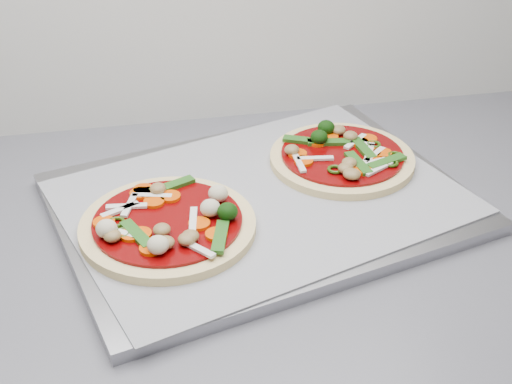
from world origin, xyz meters
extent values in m
cube|color=#949399|center=(0.52, 1.34, 0.91)|extent=(0.56, 0.47, 0.02)
cube|color=gray|center=(0.52, 1.34, 0.92)|extent=(0.55, 0.47, 0.00)
cylinder|color=#F0D98A|center=(0.40, 1.29, 0.92)|extent=(0.28, 0.28, 0.01)
cylinder|color=#720004|center=(0.40, 1.29, 0.93)|extent=(0.23, 0.23, 0.00)
cube|color=white|center=(0.39, 1.34, 0.94)|extent=(0.05, 0.02, 0.00)
cylinder|color=#EC4400|center=(0.37, 1.34, 0.93)|extent=(0.04, 0.04, 0.00)
cylinder|color=#EC4400|center=(0.41, 1.33, 0.93)|extent=(0.03, 0.03, 0.00)
torus|color=#25430B|center=(0.34, 1.29, 0.94)|extent=(0.03, 0.03, 0.00)
cube|color=white|center=(0.36, 1.32, 0.94)|extent=(0.02, 0.05, 0.00)
cube|color=white|center=(0.35, 1.27, 0.94)|extent=(0.04, 0.03, 0.00)
ellipsoid|color=olive|center=(0.39, 1.26, 0.94)|extent=(0.03, 0.03, 0.01)
cylinder|color=#EC4400|center=(0.38, 1.34, 0.93)|extent=(0.03, 0.03, 0.00)
ellipsoid|color=olive|center=(0.42, 1.24, 0.94)|extent=(0.03, 0.03, 0.01)
ellipsoid|color=beige|center=(0.39, 1.23, 0.94)|extent=(0.03, 0.03, 0.02)
cylinder|color=#EC4400|center=(0.45, 1.24, 0.93)|extent=(0.03, 0.03, 0.00)
cylinder|color=#EC4400|center=(0.39, 1.32, 0.93)|extent=(0.03, 0.03, 0.00)
ellipsoid|color=olive|center=(0.42, 1.23, 0.94)|extent=(0.03, 0.03, 0.01)
cylinder|color=#EC4400|center=(0.38, 1.23, 0.93)|extent=(0.03, 0.03, 0.00)
ellipsoid|color=beige|center=(0.33, 1.27, 0.94)|extent=(0.03, 0.03, 0.02)
torus|color=#25430B|center=(0.35, 1.27, 0.94)|extent=(0.03, 0.03, 0.00)
cylinder|color=#EC4400|center=(0.44, 1.27, 0.93)|extent=(0.04, 0.04, 0.00)
cube|color=white|center=(0.43, 1.28, 0.94)|extent=(0.02, 0.05, 0.00)
ellipsoid|color=#14390A|center=(0.47, 1.27, 0.94)|extent=(0.03, 0.03, 0.02)
ellipsoid|color=olive|center=(0.40, 1.34, 0.94)|extent=(0.03, 0.03, 0.01)
ellipsoid|color=olive|center=(0.39, 1.23, 0.94)|extent=(0.03, 0.03, 0.01)
cube|color=white|center=(0.35, 1.31, 0.94)|extent=(0.05, 0.03, 0.00)
cube|color=#275916|center=(0.46, 1.24, 0.94)|extent=(0.03, 0.06, 0.00)
cube|color=white|center=(0.43, 1.22, 0.94)|extent=(0.04, 0.04, 0.00)
ellipsoid|color=beige|center=(0.46, 1.31, 0.94)|extent=(0.03, 0.03, 0.02)
cylinder|color=#EC4400|center=(0.33, 1.29, 0.93)|extent=(0.03, 0.03, 0.00)
cube|color=white|center=(0.36, 1.32, 0.94)|extent=(0.05, 0.01, 0.00)
ellipsoid|color=olive|center=(0.34, 1.26, 0.94)|extent=(0.02, 0.02, 0.01)
cylinder|color=#EC4400|center=(0.38, 1.35, 0.93)|extent=(0.03, 0.03, 0.00)
cylinder|color=#EC4400|center=(0.36, 1.26, 0.93)|extent=(0.03, 0.03, 0.00)
ellipsoid|color=beige|center=(0.45, 1.28, 0.94)|extent=(0.03, 0.03, 0.02)
cube|color=#275916|center=(0.37, 1.26, 0.94)|extent=(0.04, 0.06, 0.00)
cylinder|color=#EC4400|center=(0.37, 1.26, 0.93)|extent=(0.03, 0.03, 0.00)
cube|color=#275916|center=(0.41, 1.35, 0.94)|extent=(0.06, 0.04, 0.00)
cylinder|color=#F0D98A|center=(0.64, 1.40, 0.92)|extent=(0.24, 0.24, 0.01)
cylinder|color=#720004|center=(0.64, 1.40, 0.93)|extent=(0.20, 0.20, 0.00)
cylinder|color=#EC4400|center=(0.65, 1.46, 0.93)|extent=(0.04, 0.04, 0.00)
ellipsoid|color=olive|center=(0.64, 1.36, 0.94)|extent=(0.02, 0.02, 0.01)
cylinder|color=#EC4400|center=(0.66, 1.35, 0.93)|extent=(0.03, 0.03, 0.00)
cube|color=white|center=(0.67, 1.42, 0.93)|extent=(0.04, 0.04, 0.00)
cylinder|color=#EC4400|center=(0.68, 1.39, 0.93)|extent=(0.03, 0.03, 0.00)
torus|color=#25430B|center=(0.69, 1.41, 0.93)|extent=(0.02, 0.02, 0.00)
cube|color=#275916|center=(0.60, 1.44, 0.93)|extent=(0.06, 0.04, 0.00)
cube|color=#275916|center=(0.69, 1.36, 0.93)|extent=(0.06, 0.03, 0.00)
torus|color=#25430B|center=(0.71, 1.37, 0.93)|extent=(0.03, 0.03, 0.00)
cube|color=#275916|center=(0.66, 1.36, 0.93)|extent=(0.02, 0.06, 0.00)
ellipsoid|color=olive|center=(0.64, 1.33, 0.94)|extent=(0.03, 0.03, 0.01)
cylinder|color=#EC4400|center=(0.68, 1.42, 0.93)|extent=(0.03, 0.03, 0.00)
cube|color=white|center=(0.67, 1.42, 0.93)|extent=(0.05, 0.03, 0.00)
torus|color=#25430B|center=(0.62, 1.35, 0.93)|extent=(0.02, 0.02, 0.00)
cube|color=white|center=(0.68, 1.39, 0.93)|extent=(0.03, 0.05, 0.00)
cube|color=white|center=(0.58, 1.38, 0.93)|extent=(0.01, 0.05, 0.00)
ellipsoid|color=olive|center=(0.64, 1.33, 0.94)|extent=(0.03, 0.03, 0.01)
cube|color=white|center=(0.68, 1.34, 0.93)|extent=(0.05, 0.03, 0.00)
ellipsoid|color=#14390A|center=(0.62, 1.43, 0.94)|extent=(0.02, 0.02, 0.02)
torus|color=#25430B|center=(0.70, 1.36, 0.93)|extent=(0.03, 0.03, 0.00)
ellipsoid|color=#14390A|center=(0.64, 1.45, 0.94)|extent=(0.03, 0.03, 0.02)
cylinder|color=#EC4400|center=(0.62, 1.43, 0.93)|extent=(0.03, 0.03, 0.00)
cylinder|color=#EC4400|center=(0.68, 1.36, 0.93)|extent=(0.03, 0.03, 0.00)
cylinder|color=#EC4400|center=(0.59, 1.38, 0.93)|extent=(0.03, 0.03, 0.00)
cube|color=#275916|center=(0.63, 1.43, 0.93)|extent=(0.06, 0.02, 0.00)
cylinder|color=#EC4400|center=(0.58, 1.40, 0.93)|extent=(0.03, 0.03, 0.00)
ellipsoid|color=olive|center=(0.63, 1.35, 0.94)|extent=(0.03, 0.03, 0.01)
ellipsoid|color=olive|center=(0.67, 1.43, 0.94)|extent=(0.03, 0.03, 0.01)
cube|color=white|center=(0.67, 1.36, 0.93)|extent=(0.05, 0.02, 0.00)
cube|color=#275916|center=(0.67, 1.40, 0.93)|extent=(0.02, 0.06, 0.00)
ellipsoid|color=olive|center=(0.58, 1.41, 0.94)|extent=(0.03, 0.03, 0.01)
cylinder|color=#EC4400|center=(0.64, 1.44, 0.93)|extent=(0.04, 0.04, 0.00)
cube|color=white|center=(0.68, 1.38, 0.93)|extent=(0.04, 0.04, 0.00)
ellipsoid|color=olive|center=(0.66, 1.45, 0.94)|extent=(0.03, 0.03, 0.01)
cube|color=white|center=(0.60, 1.39, 0.93)|extent=(0.05, 0.01, 0.00)
cylinder|color=#EC4400|center=(0.70, 1.38, 0.93)|extent=(0.03, 0.03, 0.00)
cylinder|color=#EC4400|center=(0.69, 1.42, 0.93)|extent=(0.03, 0.03, 0.00)
camera|label=1|loc=(0.37, 0.61, 1.40)|focal=50.00mm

